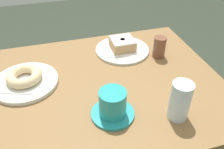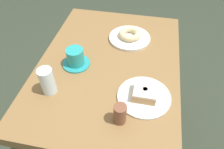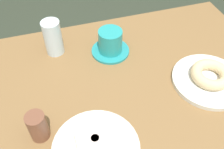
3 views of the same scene
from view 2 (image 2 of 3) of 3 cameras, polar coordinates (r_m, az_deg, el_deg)
ground_plane at (r=1.69m, az=-0.55°, el=-16.50°), size 6.00×6.00×0.00m
table at (r=1.14m, az=-0.78°, el=-0.97°), size 0.96×0.69×0.77m
plate_sugar_ring at (r=1.22m, az=4.70°, el=9.66°), size 0.23×0.23×0.01m
napkin_sugar_ring at (r=1.21m, az=4.73°, el=9.99°), size 0.19×0.19×0.00m
donut_sugar_ring at (r=1.20m, az=4.78°, el=10.72°), size 0.12×0.12×0.03m
plate_glazed_square at (r=0.92m, az=8.49°, el=-5.87°), size 0.23×0.23×0.01m
napkin_glazed_square at (r=0.92m, az=8.54°, el=-5.61°), size 0.16×0.16×0.00m
donut_glazed_square at (r=0.90m, az=8.69°, el=-4.68°), size 0.09×0.09×0.04m
water_glass at (r=0.93m, az=-16.83°, el=-1.69°), size 0.06×0.06×0.13m
coffee_cup at (r=1.04m, az=-9.69°, el=4.37°), size 0.13×0.13×0.09m
sugar_jar at (r=0.82m, az=2.14°, el=-10.43°), size 0.05×0.05×0.09m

